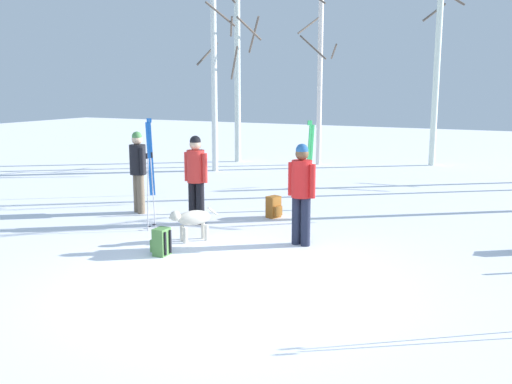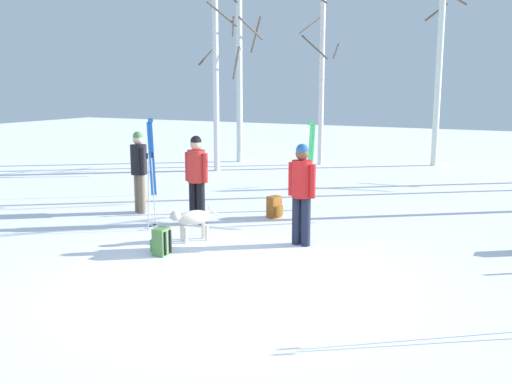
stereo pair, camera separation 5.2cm
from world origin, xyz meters
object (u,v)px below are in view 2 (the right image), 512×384
Objects in this scene: person_0 at (139,167)px; backpack_1 at (274,207)px; ski_pair_planted_1 at (310,166)px; birch_tree_3 at (440,55)px; birch_tree_1 at (217,83)px; ski_poles_0 at (151,189)px; birch_tree_0 at (240,73)px; backpack_2 at (161,242)px; dog at (192,219)px; ski_pair_planted_0 at (152,157)px; person_2 at (302,188)px; birch_tree_2 at (322,73)px; person_1 at (197,174)px.

backpack_1 is (2.73, 0.85, -0.77)m from person_0.
ski_pair_planted_1 is 0.28× the size of birch_tree_3.
ski_pair_planted_1 is 0.37× the size of birch_tree_1.
birch_tree_0 is (-3.13, 9.30, 2.27)m from ski_poles_0.
person_0 is at bearing 133.60° from backpack_2.
dog is 0.39× the size of ski_pair_planted_1.
birch_tree_1 is (-4.69, 4.08, 1.76)m from ski_pair_planted_1.
dog is 1.69× the size of backpack_1.
ski_pair_planted_0 is 0.36× the size of birch_tree_1.
birch_tree_0 is at bearing 123.73° from person_2.
dog is 1.69× the size of backpack_2.
birch_tree_1 reaches higher than ski_pair_planted_0.
backpack_2 is at bearing -46.40° from person_0.
person_2 is 11.07m from birch_tree_0.
birch_tree_2 is at bearing 50.43° from birch_tree_1.
birch_tree_1 is at bearing -143.52° from birch_tree_3.
person_1 is 2.64m from ski_pair_planted_1.
person_0 is at bearing 135.91° from ski_poles_0.
birch_tree_2 is at bearing 98.40° from dog.
person_1 is 11.19m from birch_tree_3.
birch_tree_1 reaches higher than ski_pair_planted_1.
birch_tree_0 is (-2.04, 8.24, 2.06)m from person_0.
person_0 is 3.61m from ski_pair_planted_1.
person_0 and person_2 have the same top height.
backpack_2 is 0.06× the size of birch_tree_3.
person_0 is at bearing 168.56° from person_2.
person_2 is at bearing -91.05° from birch_tree_3.
birch_tree_1 is 0.76× the size of birch_tree_3.
ski_poles_0 is 10.07m from birch_tree_0.
ski_pair_planted_0 is at bearing 141.85° from person_1.
ski_pair_planted_0 is at bearing -177.66° from ski_pair_planted_1.
birch_tree_1 is at bearing 105.09° from person_0.
person_1 is 0.25× the size of birch_tree_3.
person_0 is 1.19× the size of ski_poles_0.
person_1 and person_2 have the same top height.
ski_pair_planted_0 reaches higher than person_0.
backpack_2 is 0.09× the size of birch_tree_1.
person_0 is at bearing -60.75° from ski_pair_planted_0.
person_0 is at bearing -94.69° from birch_tree_2.
backpack_2 is (-0.48, -3.22, 0.00)m from backpack_1.
ski_pair_planted_0 is at bearing -80.59° from birch_tree_0.
ski_poles_0 is 0.25× the size of birch_tree_0.
birch_tree_1 is (-5.61, 6.77, 1.73)m from person_2.
ski_poles_0 is 0.28× the size of birch_tree_1.
backpack_2 is (-1.75, -1.55, -0.77)m from person_2.
birch_tree_1 is 0.88× the size of birch_tree_2.
birch_tree_3 is (1.98, 11.69, 3.21)m from dog.
ski_poles_0 is 0.21× the size of birch_tree_3.
backpack_2 is (1.16, -1.31, -0.55)m from ski_poles_0.
ski_poles_0 is at bearing -130.56° from backpack_1.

